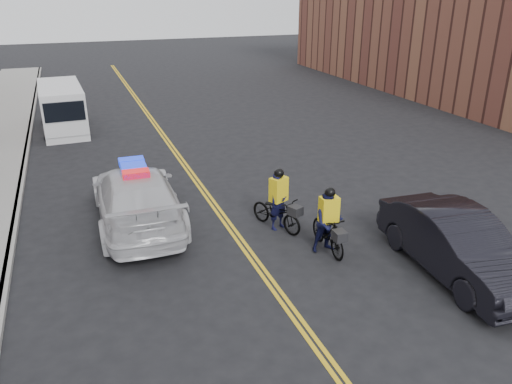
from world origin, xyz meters
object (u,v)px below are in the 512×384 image
object	(u,v)px
cyclist_far	(328,226)
police_cruiser	(136,197)
dark_sedan	(457,244)
cyclist_near	(279,208)
cargo_van	(62,109)

from	to	relation	value
cyclist_far	police_cruiser	bearing A→B (deg)	143.56
dark_sedan	cyclist_near	size ratio (longest dim) A/B	2.41
police_cruiser	cyclist_near	distance (m)	4.23
police_cruiser	dark_sedan	xyz separation A→B (m)	(6.96, -5.63, -0.06)
dark_sedan	cyclist_far	bearing A→B (deg)	142.84
cargo_van	cyclist_far	world-z (taller)	cargo_van
cyclist_far	dark_sedan	bearing A→B (deg)	-39.19
dark_sedan	cargo_van	xyz separation A→B (m)	(-8.84, 17.44, 0.28)
police_cruiser	cyclist_near	world-z (taller)	cyclist_near
police_cruiser	dark_sedan	distance (m)	8.96
dark_sedan	cyclist_far	size ratio (longest dim) A/B	2.63
cyclist_near	cyclist_far	bearing A→B (deg)	-91.03
police_cruiser	cargo_van	distance (m)	11.96
cargo_van	cyclist_near	distance (m)	14.77
cargo_van	cyclist_far	distance (m)	16.62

